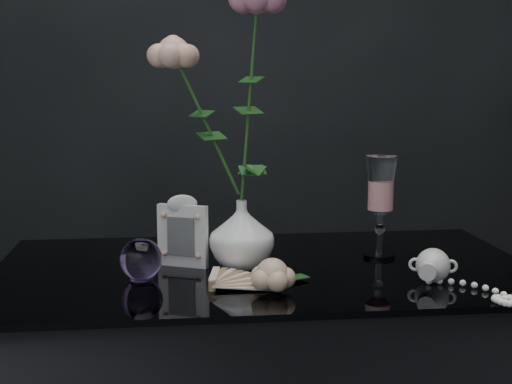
{
  "coord_description": "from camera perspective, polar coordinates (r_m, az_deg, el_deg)",
  "views": [
    {
      "loc": [
        -0.17,
        -1.3,
        1.13
      ],
      "look_at": [
        -0.02,
        -0.02,
        0.92
      ],
      "focal_mm": 50.0,
      "sensor_mm": 36.0,
      "label": 1
    }
  ],
  "objects": [
    {
      "name": "wine_glass",
      "position": [
        1.48,
        9.91,
        -1.19
      ],
      "size": [
        0.07,
        0.07,
        0.21
      ],
      "primitive_type": null,
      "rotation": [
        0.0,
        0.0,
        0.06
      ],
      "color": "white",
      "rests_on": "table"
    },
    {
      "name": "paper_fan",
      "position": [
        1.25,
        -3.53,
        -7.41
      ],
      "size": [
        0.25,
        0.22,
        0.02
      ],
      "primitive_type": null,
      "rotation": [
        0.0,
        0.0,
        0.3
      ],
      "color": "#F3E8C2",
      "rests_on": "table"
    },
    {
      "name": "vase",
      "position": [
        1.39,
        -1.15,
        -3.38
      ],
      "size": [
        0.15,
        0.15,
        0.13
      ],
      "primitive_type": "imported",
      "rotation": [
        0.0,
        0.0,
        0.17
      ],
      "color": "white",
      "rests_on": "table"
    },
    {
      "name": "paperweight",
      "position": [
        1.33,
        -9.18,
        -5.33
      ],
      "size": [
        0.1,
        0.1,
        0.08
      ],
      "primitive_type": null,
      "rotation": [
        0.0,
        0.0,
        -0.28
      ],
      "color": "#AB83D5",
      "rests_on": "table"
    },
    {
      "name": "picture_frame",
      "position": [
        1.4,
        -5.89,
        -3.1
      ],
      "size": [
        0.13,
        0.12,
        0.14
      ],
      "primitive_type": null,
      "rotation": [
        0.0,
        0.0,
        -0.43
      ],
      "color": "silver",
      "rests_on": "table"
    },
    {
      "name": "pearl_jar",
      "position": [
        1.34,
        13.98,
        -5.6
      ],
      "size": [
        0.27,
        0.28,
        0.06
      ],
      "primitive_type": null,
      "rotation": [
        0.0,
        0.0,
        -0.31
      ],
      "color": "silver",
      "rests_on": "table"
    },
    {
      "name": "loose_rose",
      "position": [
        1.24,
        1.31,
        -6.65
      ],
      "size": [
        0.14,
        0.18,
        0.06
      ],
      "primitive_type": null,
      "rotation": [
        0.0,
        0.0,
        -0.06
      ],
      "color": "#D8AE8B",
      "rests_on": "table"
    },
    {
      "name": "roses",
      "position": [
        1.35,
        -2.26,
        7.94
      ],
      "size": [
        0.24,
        0.12,
        0.48
      ],
      "color": "#DEA38B",
      "rests_on": "vase"
    }
  ]
}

